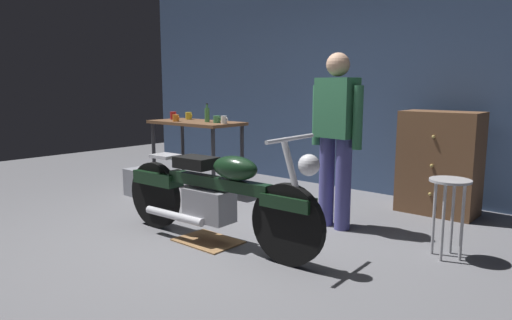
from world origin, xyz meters
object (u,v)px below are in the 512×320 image
Objects in this scene: motorcycle at (214,194)px; person_standing at (336,133)px; wooden_dresser at (439,163)px; bottle at (207,115)px; mug_green_speckled at (217,119)px; mug_white_ceramic at (224,120)px; mug_yellow_tall at (189,116)px; shop_stool at (449,197)px; mug_orange_travel at (176,118)px; mug_red_diner at (173,116)px; storage_bin at (144,182)px.

motorcycle is 1.31m from person_standing.
motorcycle is 1.31× the size of person_standing.
bottle reaches higher than wooden_dresser.
mug_green_speckled is at bearing -161.25° from wooden_dresser.
mug_yellow_tall is at bearing 166.98° from mug_white_ceramic.
bottle reaches higher than mug_white_ceramic.
mug_green_speckled is at bearing -2.08° from person_standing.
mug_yellow_tall is (-2.66, 0.48, 0.02)m from person_standing.
shop_stool is 5.26× the size of mug_green_speckled.
mug_orange_travel is at bearing -154.19° from bottle.
wooden_dresser is 3.52m from mug_red_diner.
bottle is at bearing -1.21° from mug_red_diner.
mug_white_ceramic reaches higher than mug_orange_travel.
bottle reaches higher than storage_bin.
mug_white_ceramic reaches higher than shop_stool.
mug_white_ceramic is at bearing -1.65° from person_standing.
person_standing is at bearing -10.22° from mug_yellow_tall.
mug_red_diner reaches higher than shop_stool.
bottle reaches higher than mug_yellow_tall.
shop_stool is at bearing -7.97° from mug_green_speckled.
mug_red_diner reaches higher than storage_bin.
mug_yellow_tall reaches higher than shop_stool.
mug_yellow_tall is 1.15× the size of mug_white_ceramic.
mug_white_ceramic is at bearing -159.14° from wooden_dresser.
person_standing is at bearing -8.59° from bottle.
storage_bin is 1.15m from mug_red_diner.
person_standing is 13.72× the size of mug_yellow_tall.
mug_red_diner is 1.00× the size of mug_green_speckled.
bottle is at bearing 64.07° from storage_bin.
bottle is at bearing -162.63° from wooden_dresser.
bottle is (0.37, 0.75, 0.83)m from storage_bin.
mug_green_speckled is at bearing 166.33° from mug_white_ceramic.
wooden_dresser is 9.04× the size of mug_yellow_tall.
storage_bin is 3.82× the size of mug_orange_travel.
person_standing is 6.93× the size of bottle.
person_standing is 3.80× the size of storage_bin.
person_standing reaches higher than shop_stool.
shop_stool is 3.62m from storage_bin.
mug_green_speckled is at bearing 53.32° from storage_bin.
motorcycle is 19.03× the size of mug_orange_travel.
person_standing is (0.52, 1.11, 0.48)m from motorcycle.
person_standing is at bearing 9.89° from storage_bin.
mug_orange_travel reaches higher than shop_stool.
mug_green_speckled is (0.89, -0.02, -0.01)m from mug_red_diner.
wooden_dresser is at bearing 17.37° from bottle.
storage_bin is (-3.59, -0.32, -0.33)m from shop_stool.
mug_orange_travel is (-3.62, 0.24, 0.45)m from shop_stool.
motorcycle reaches higher than mug_orange_travel.
motorcycle is at bearing -19.07° from storage_bin.
person_standing is 1.95m from mug_green_speckled.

